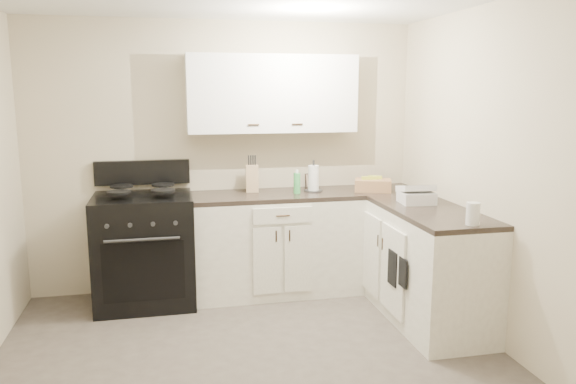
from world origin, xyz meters
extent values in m
plane|color=#473F38|center=(0.00, 0.00, 0.00)|extent=(3.60, 3.60, 0.00)
plane|color=beige|center=(0.00, 1.80, 1.25)|extent=(3.60, 0.00, 3.60)
plane|color=beige|center=(1.80, 0.00, 1.25)|extent=(0.00, 3.60, 3.60)
plane|color=beige|center=(0.00, -1.80, 1.25)|extent=(3.60, 0.00, 3.60)
cube|color=white|center=(0.43, 1.50, 0.45)|extent=(1.55, 0.60, 0.90)
cube|color=white|center=(1.50, 0.85, 0.45)|extent=(0.60, 1.90, 0.90)
cube|color=black|center=(0.43, 1.50, 0.92)|extent=(1.55, 0.60, 0.04)
cube|color=black|center=(1.50, 0.85, 0.92)|extent=(0.60, 1.90, 0.04)
cube|color=white|center=(0.43, 1.65, 1.84)|extent=(1.55, 0.30, 0.70)
cube|color=black|center=(-0.76, 1.48, 0.46)|extent=(0.85, 0.72, 1.02)
cube|color=tan|center=(0.23, 1.63, 1.07)|extent=(0.13, 0.12, 0.25)
cylinder|color=white|center=(0.79, 1.54, 1.06)|extent=(0.10, 0.10, 0.24)
cylinder|color=#42AE55|center=(0.62, 1.46, 1.03)|extent=(0.08, 0.08, 0.19)
cube|color=black|center=(0.82, 1.76, 1.01)|extent=(0.11, 0.05, 0.14)
cube|color=#AB7C50|center=(1.34, 1.42, 1.00)|extent=(0.39, 0.33, 0.11)
cube|color=silver|center=(1.49, 0.80, 0.99)|extent=(0.29, 0.27, 0.10)
cylinder|color=silver|center=(1.54, 0.00, 1.02)|extent=(0.11, 0.11, 0.16)
cube|color=black|center=(1.18, 0.33, 0.51)|extent=(0.02, 0.13, 0.22)
cube|color=black|center=(1.18, 0.52, 0.48)|extent=(0.02, 0.16, 0.28)
camera|label=1|loc=(-0.55, -3.46, 1.87)|focal=35.00mm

